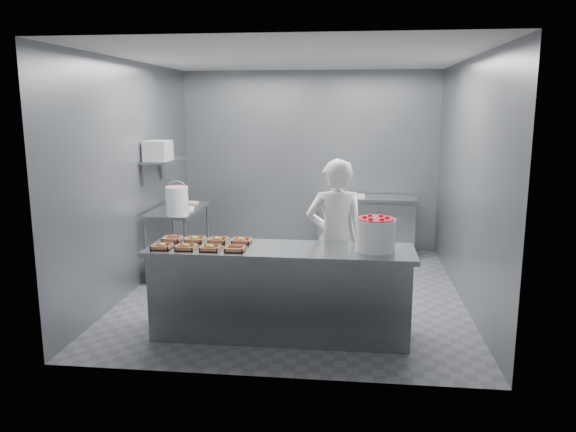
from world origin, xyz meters
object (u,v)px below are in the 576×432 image
object	(u,v)px
service_counter	(280,292)
tray_2	(210,248)
worker	(335,239)
tray_1	(186,247)
tray_4	(173,239)
tray_5	(195,239)
prep_table	(178,231)
tray_3	(235,249)
appliance	(158,151)
back_counter	(366,226)
tray_7	(241,241)
strawberry_tub	(375,233)
tray_0	(162,246)
tray_6	(218,240)
glaze_bucket	(177,200)

from	to	relation	value
service_counter	tray_2	xyz separation A→B (m)	(-0.66, -0.16, 0.47)
worker	tray_1	bearing A→B (deg)	17.13
tray_4	tray_5	bearing A→B (deg)	-0.00
prep_table	tray_5	bearing A→B (deg)	-67.21
service_counter	tray_3	distance (m)	0.64
tray_4	appliance	size ratio (longest dim) A/B	0.55
back_counter	tray_7	bearing A→B (deg)	-113.10
worker	strawberry_tub	xyz separation A→B (m)	(0.40, -0.59, 0.21)
tray_1	tray_4	world-z (taller)	tray_1
tray_5	tray_7	distance (m)	0.48
back_counter	tray_7	distance (m)	3.39
tray_1	strawberry_tub	size ratio (longest dim) A/B	0.49
prep_table	tray_0	size ratio (longest dim) A/B	6.40
service_counter	worker	size ratio (longest dim) A/B	1.51
service_counter	tray_0	bearing A→B (deg)	-172.02
tray_4	worker	world-z (taller)	worker
appliance	tray_1	bearing A→B (deg)	-62.80
service_counter	prep_table	bearing A→B (deg)	130.24
back_counter	tray_6	size ratio (longest dim) A/B	8.01
tray_2	strawberry_tub	size ratio (longest dim) A/B	0.49
service_counter	tray_1	world-z (taller)	tray_1
appliance	tray_3	bearing A→B (deg)	-52.25
tray_3	tray_7	size ratio (longest dim) A/B	1.00
tray_6	tray_4	bearing A→B (deg)	180.00
tray_2	strawberry_tub	distance (m)	1.59
tray_6	prep_table	bearing A→B (deg)	118.99
service_counter	appliance	distance (m)	2.82
tray_3	appliance	xyz separation A→B (m)	(-1.41, 1.92, 0.77)
tray_7	appliance	xyz separation A→B (m)	(-1.40, 1.60, 0.77)
tray_3	tray_4	bearing A→B (deg)	156.09
back_counter	tray_1	world-z (taller)	tray_1
tray_0	glaze_bucket	world-z (taller)	glaze_bucket
tray_3	tray_2	bearing A→B (deg)	-180.00
strawberry_tub	service_counter	bearing A→B (deg)	-179.26
back_counter	tray_4	size ratio (longest dim) A/B	8.01
tray_3	worker	distance (m)	1.20
prep_table	tray_1	world-z (taller)	tray_1
tray_7	glaze_bucket	distance (m)	1.75
worker	tray_7	bearing A→B (deg)	14.14
tray_0	tray_5	world-z (taller)	same
tray_0	strawberry_tub	size ratio (longest dim) A/B	0.49
tray_6	strawberry_tub	world-z (taller)	strawberry_tub
back_counter	strawberry_tub	size ratio (longest dim) A/B	3.93
prep_table	appliance	distance (m)	1.13
glaze_bucket	tray_3	bearing A→B (deg)	-56.75
back_counter	tray_1	bearing A→B (deg)	-117.80
back_counter	tray_5	size ratio (longest dim) A/B	8.01
tray_0	tray_5	xyz separation A→B (m)	(0.24, 0.32, 0.00)
tray_4	worker	distance (m)	1.71
service_counter	tray_4	bearing A→B (deg)	171.99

